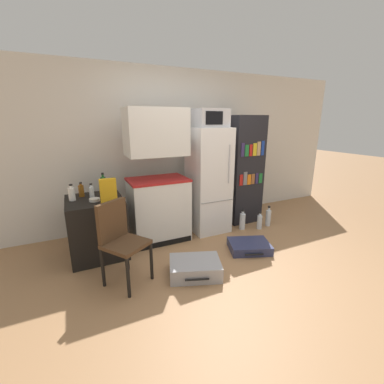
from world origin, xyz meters
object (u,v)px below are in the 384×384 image
refrigerator (208,181)px  suitcase_small_flat (249,246)px  bowl (95,200)px  water_bottle_back (242,221)px  bookshelf (244,170)px  chair (120,235)px  bottle_milk_white (72,194)px  microwave (210,118)px  bottle_clear_short (92,192)px  bottle_amber_beer (81,191)px  cereal_box (108,191)px  kitchen_hutch (158,182)px  side_table (97,227)px  bottle_green_tall (103,184)px  water_bottle_front (260,222)px  water_bottle_middle (268,217)px

refrigerator → suitcase_small_flat: bearing=-79.6°
bowl → water_bottle_back: 2.31m
bookshelf → chair: bookshelf is taller
bottle_milk_white → chair: bearing=-62.4°
microwave → bottle_clear_short: size_ratio=2.42×
bottle_amber_beer → suitcase_small_flat: bottle_amber_beer is taller
cereal_box → bottle_clear_short: bearing=120.1°
kitchen_hutch → refrigerator: (0.83, -0.00, -0.06)m
bottle_amber_beer → suitcase_small_flat: bearing=-26.2°
side_table → bottle_clear_short: 0.47m
kitchen_hutch → bottle_amber_beer: bearing=174.8°
kitchen_hutch → bottle_milk_white: size_ratio=9.10×
refrigerator → suitcase_small_flat: (0.16, -0.89, -0.76)m
microwave → suitcase_small_flat: bearing=-79.6°
bottle_amber_beer → bottle_clear_short: bearing=-51.5°
bottle_clear_short → bottle_green_tall: 0.28m
water_bottle_back → bottle_milk_white: bearing=175.0°
side_table → water_bottle_front: bearing=-6.6°
microwave → bottle_amber_beer: (-1.84, 0.10, -0.92)m
bottle_amber_beer → water_bottle_back: (2.35, -0.35, -0.71)m
bowl → water_bottle_middle: bearing=-3.1°
cereal_box → suitcase_small_flat: (1.72, -0.55, -0.86)m
side_table → chair: 0.78m
cereal_box → water_bottle_middle: 2.66m
microwave → bookshelf: bearing=6.6°
kitchen_hutch → refrigerator: kitchen_hutch is taller
bottle_milk_white → suitcase_small_flat: 2.42m
bottle_clear_short → suitcase_small_flat: bottle_clear_short is taller
refrigerator → bookshelf: size_ratio=0.90×
refrigerator → water_bottle_middle: refrigerator is taller
bowl → cereal_box: size_ratio=0.42×
microwave → bookshelf: 1.14m
water_bottle_middle → kitchen_hutch: bearing=169.6°
refrigerator → bowl: size_ratio=12.86×
kitchen_hutch → bottle_amber_beer: size_ratio=9.89×
bottle_clear_short → water_bottle_back: bottle_clear_short is taller
refrigerator → water_bottle_back: size_ratio=4.82×
bookshelf → kitchen_hutch: bearing=-177.1°
water_bottle_front → suitcase_small_flat: bearing=-139.3°
bowl → suitcase_small_flat: bowl is taller
bottle_green_tall → bottle_amber_beer: bearing=-165.1°
bottle_clear_short → bowl: (0.02, -0.14, -0.06)m
side_table → bottle_milk_white: bottle_milk_white is taller
water_bottle_front → water_bottle_middle: water_bottle_middle is taller
water_bottle_back → chair: bearing=-164.3°
side_table → water_bottle_front: (2.48, -0.29, -0.26)m
bottle_clear_short → water_bottle_middle: bottle_clear_short is taller
bottle_clear_short → cereal_box: 0.34m
side_table → bookshelf: size_ratio=0.42×
water_bottle_middle → chair: bearing=-168.7°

